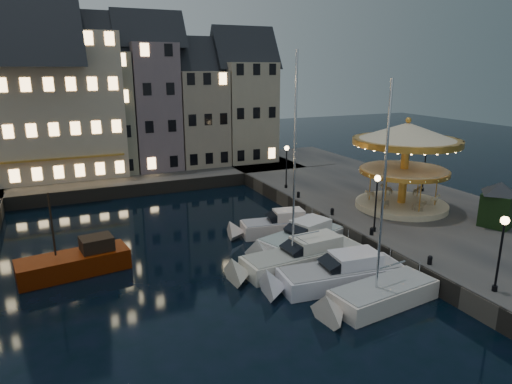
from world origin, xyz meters
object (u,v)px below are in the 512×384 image
bollard_c (332,211)px  bollard_a (430,260)px  bollard_b (372,231)px  motorboat_b (335,275)px  streetlamp_c (287,161)px  motorboat_d (299,241)px  motorboat_e (275,227)px  motorboat_c (298,258)px  carousel (406,149)px  streetlamp_a (502,243)px  bollard_d (298,194)px  ticket_kiosk (499,196)px  streetlamp_d (425,163)px  streetlamp_b (376,195)px  motorboat_a (376,297)px  red_fishing_boat (77,263)px

bollard_c → bollard_a: bearing=-90.0°
bollard_b → motorboat_b: bearing=-147.8°
streetlamp_c → motorboat_d: (-5.02, -11.39, -3.38)m
bollard_a → motorboat_e: motorboat_e is taller
streetlamp_c → motorboat_c: (-6.66, -14.19, -3.34)m
carousel → bollard_a: bearing=-123.3°
bollard_c → motorboat_e: size_ratio=0.08×
streetlamp_a → bollard_d: (-0.60, 20.00, -2.41)m
carousel → bollard_d: bearing=135.3°
bollard_b → motorboat_d: (-4.42, 2.61, -0.96)m
ticket_kiosk → bollard_b: bearing=166.5°
bollard_a → streetlamp_a: bearing=-81.5°
motorboat_c → ticket_kiosk: bearing=-7.7°
streetlamp_d → carousel: size_ratio=0.48×
streetlamp_d → bollard_b: (-11.90, -7.50, -2.41)m
streetlamp_a → streetlamp_c: (0.00, 23.50, 0.00)m
carousel → ticket_kiosk: 7.77m
streetlamp_b → motorboat_c: size_ratio=0.33×
streetlamp_a → streetlamp_d: size_ratio=1.00×
bollard_b → motorboat_d: bearing=149.5°
motorboat_e → ticket_kiosk: (14.33, -8.27, 2.95)m
carousel → bollard_b: bearing=-146.6°
motorboat_e → streetlamp_c: bearing=56.7°
bollard_d → motorboat_a: bearing=-105.3°
streetlamp_b → ticket_kiosk: bearing=-17.3°
bollard_a → ticket_kiosk: (9.63, 3.19, 1.99)m
streetlamp_d → motorboat_b: (-17.16, -10.81, -3.37)m
motorboat_b → red_fishing_boat: 16.35m
motorboat_b → carousel: bearing=32.8°
bollard_c → motorboat_a: size_ratio=0.05×
bollard_b → carousel: bearing=33.4°
bollard_d → streetlamp_a: bearing=-88.3°
bollard_c → motorboat_e: motorboat_e is taller
streetlamp_b → motorboat_e: streetlamp_b is taller
streetlamp_a → streetlamp_c: 23.50m
motorboat_c → red_fishing_boat: bearing=158.7°
bollard_a → motorboat_a: (-4.61, -0.85, -1.06)m
streetlamp_b → bollard_c: size_ratio=7.32×
motorboat_d → red_fishing_boat: 15.13m
bollard_a → motorboat_e: 12.41m
bollard_d → ticket_kiosk: size_ratio=0.15×
streetlamp_d → motorboat_d: size_ratio=0.52×
bollard_d → carousel: carousel is taller
streetlamp_a → motorboat_c: 11.92m
streetlamp_a → bollard_c: size_ratio=7.32×
motorboat_a → motorboat_d: size_ratio=1.55×
red_fishing_boat → ticket_kiosk: size_ratio=1.81×
bollard_a → red_fishing_boat: size_ratio=0.08×
bollard_b → motorboat_d: motorboat_d is taller
bollard_b → motorboat_b: 6.29m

